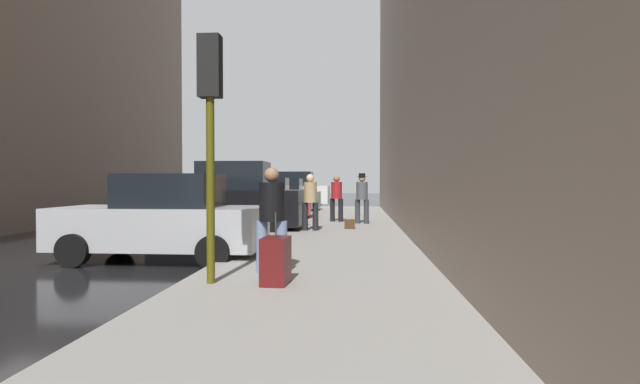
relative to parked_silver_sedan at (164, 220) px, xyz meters
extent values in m
plane|color=black|center=(-2.65, -0.25, -0.85)|extent=(120.00, 120.00, 0.00)
cube|color=gray|center=(3.35, -0.25, -0.77)|extent=(4.00, 40.00, 0.15)
cube|color=#B7BABF|center=(-0.05, 0.00, -0.16)|extent=(4.22, 1.88, 0.84)
cube|color=black|center=(0.15, 0.00, 0.59)|extent=(1.91, 1.58, 0.70)
cylinder|color=black|center=(-1.40, 0.93, -0.53)|extent=(0.64, 0.23, 0.64)
cylinder|color=black|center=(-1.42, -0.91, -0.53)|extent=(0.64, 0.23, 0.64)
cylinder|color=black|center=(1.33, 0.91, -0.53)|extent=(0.64, 0.23, 0.64)
cylinder|color=black|center=(1.31, -0.93, -0.53)|extent=(0.64, 0.23, 0.64)
cube|color=black|center=(-0.05, 5.35, -0.03)|extent=(4.64, 1.93, 1.10)
cube|color=black|center=(0.15, 5.35, 0.95)|extent=(2.10, 1.60, 0.90)
cylinder|color=black|center=(-1.56, 6.24, -0.53)|extent=(0.64, 0.23, 0.64)
cylinder|color=black|center=(-1.52, 4.40, -0.53)|extent=(0.64, 0.23, 0.64)
cylinder|color=black|center=(1.43, 6.30, -0.53)|extent=(0.64, 0.23, 0.64)
cylinder|color=black|center=(1.47, 4.46, -0.53)|extent=(0.64, 0.23, 0.64)
cube|color=#B2191E|center=(-0.05, 10.53, -0.16)|extent=(4.26, 1.97, 0.84)
cube|color=black|center=(0.15, 10.54, 0.59)|extent=(1.94, 1.62, 0.70)
cylinder|color=black|center=(-1.44, 11.41, -0.53)|extent=(0.65, 0.24, 0.64)
cylinder|color=black|center=(-1.38, 9.57, -0.53)|extent=(0.65, 0.24, 0.64)
cylinder|color=black|center=(1.29, 11.49, -0.53)|extent=(0.65, 0.24, 0.64)
cylinder|color=black|center=(1.35, 9.66, -0.53)|extent=(0.65, 0.24, 0.64)
cube|color=slate|center=(-0.05, 15.72, -0.16)|extent=(4.23, 1.91, 0.84)
cube|color=black|center=(0.15, 15.72, 0.59)|extent=(1.91, 1.59, 0.70)
cylinder|color=black|center=(-1.40, 16.66, -0.53)|extent=(0.64, 0.23, 0.64)
cylinder|color=black|center=(-1.43, 14.82, -0.53)|extent=(0.64, 0.23, 0.64)
cylinder|color=black|center=(1.33, 16.62, -0.53)|extent=(0.64, 0.23, 0.64)
cylinder|color=black|center=(1.30, 14.78, -0.53)|extent=(0.64, 0.23, 0.64)
cube|color=silver|center=(-0.05, 21.08, -0.03)|extent=(4.65, 1.98, 1.10)
cube|color=black|center=(0.15, 21.07, 0.95)|extent=(2.12, 1.63, 0.90)
cylinder|color=black|center=(-1.51, 22.04, -0.53)|extent=(0.65, 0.24, 0.64)
cylinder|color=black|center=(-1.57, 20.21, -0.53)|extent=(0.65, 0.24, 0.64)
cylinder|color=black|center=(1.48, 21.96, -0.53)|extent=(0.65, 0.24, 0.64)
cylinder|color=black|center=(1.42, 20.12, -0.53)|extent=(0.65, 0.24, 0.64)
cylinder|color=red|center=(1.80, 7.73, -0.42)|extent=(0.22, 0.22, 0.55)
sphere|color=red|center=(1.80, 7.73, -0.09)|extent=(0.20, 0.20, 0.20)
cylinder|color=red|center=(1.64, 7.73, -0.40)|extent=(0.10, 0.09, 0.09)
cylinder|color=red|center=(1.96, 7.73, -0.40)|extent=(0.10, 0.09, 0.09)
cylinder|color=#514C0F|center=(1.85, -2.90, 1.10)|extent=(0.12, 0.12, 3.60)
cube|color=black|center=(1.85, -2.90, 2.45)|extent=(0.32, 0.24, 0.90)
sphere|color=red|center=(1.85, -2.77, 2.73)|extent=(0.14, 0.14, 0.14)
sphere|color=yellow|center=(1.85, -2.77, 2.45)|extent=(0.14, 0.14, 0.14)
sphere|color=green|center=(1.85, -2.77, 2.17)|extent=(0.14, 0.14, 0.14)
cylinder|color=#728CB2|center=(2.78, -2.10, -0.27)|extent=(0.18, 0.18, 0.85)
cylinder|color=#728CB2|center=(2.46, -2.11, -0.27)|extent=(0.18, 0.18, 0.85)
cylinder|color=black|center=(2.62, -2.10, 0.46)|extent=(0.40, 0.40, 0.62)
sphere|color=#997051|center=(2.62, -2.10, 0.89)|extent=(0.24, 0.24, 0.24)
cylinder|color=black|center=(3.39, 8.45, -0.27)|extent=(0.22, 0.22, 0.85)
cylinder|color=black|center=(3.08, 8.53, -0.27)|extent=(0.22, 0.22, 0.85)
cylinder|color=#A51E23|center=(3.23, 8.49, 0.46)|extent=(0.49, 0.49, 0.62)
sphere|color=#997051|center=(3.23, 8.49, 0.89)|extent=(0.24, 0.24, 0.24)
cylinder|color=#333338|center=(4.32, 7.59, -0.27)|extent=(0.22, 0.22, 0.85)
cylinder|color=#333338|center=(4.01, 7.68, -0.27)|extent=(0.22, 0.22, 0.85)
cylinder|color=#4C5156|center=(4.17, 7.64, 0.46)|extent=(0.50, 0.50, 0.62)
sphere|color=tan|center=(4.17, 7.64, 0.89)|extent=(0.24, 0.24, 0.24)
cylinder|color=black|center=(4.17, 7.64, 0.96)|extent=(0.34, 0.34, 0.02)
cylinder|color=black|center=(4.17, 7.64, 1.02)|extent=(0.23, 0.23, 0.11)
cylinder|color=black|center=(2.73, 5.04, -0.27)|extent=(0.18, 0.18, 0.85)
cylinder|color=black|center=(2.41, 5.04, -0.27)|extent=(0.18, 0.18, 0.85)
cylinder|color=tan|center=(2.57, 5.04, 0.46)|extent=(0.41, 0.41, 0.62)
sphere|color=beige|center=(2.57, 5.04, 0.89)|extent=(0.24, 0.24, 0.24)
cube|color=#591414|center=(2.81, -2.89, -0.36)|extent=(0.39, 0.58, 0.68)
cylinder|color=#333333|center=(2.81, -2.89, 0.16)|extent=(0.02, 0.02, 0.36)
cube|color=#472D19|center=(3.76, 5.74, -0.56)|extent=(0.32, 0.44, 0.28)
camera|label=1|loc=(3.97, -10.00, 0.78)|focal=28.00mm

